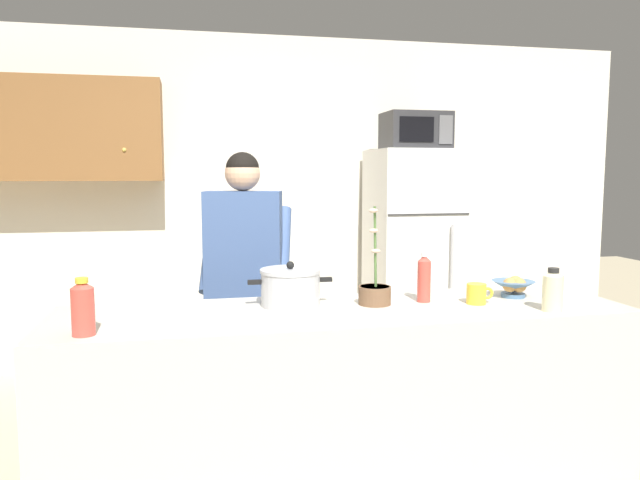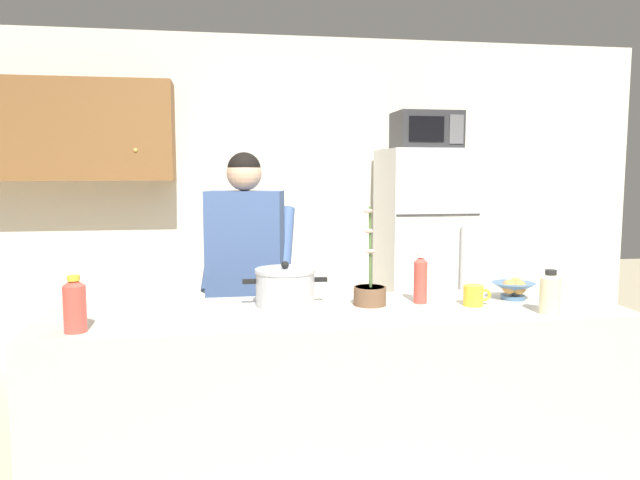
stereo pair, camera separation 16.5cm
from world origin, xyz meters
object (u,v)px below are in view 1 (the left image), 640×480
object	(u,v)px
bottle_mid_counter	(553,290)
bottle_far_corner	(83,307)
refrigerator	(412,259)
bottle_near_edge	(424,278)
person_near_pot	(244,264)
coffee_mug	(477,294)
bread_bowl	(514,287)
microwave	(415,131)
cooking_pot	(290,287)
potted_orchid	(375,291)

from	to	relation	value
bottle_mid_counter	bottle_far_corner	bearing A→B (deg)	179.68
refrigerator	bottle_near_edge	size ratio (longest dim) A/B	7.24
person_near_pot	bottle_far_corner	xyz separation A→B (m)	(-0.68, -0.97, 0.01)
coffee_mug	bread_bowl	bearing A→B (deg)	22.29
coffee_mug	bottle_near_edge	xyz separation A→B (m)	(-0.22, 0.09, 0.07)
person_near_pot	bread_bowl	xyz separation A→B (m)	(1.25, -0.67, -0.05)
microwave	refrigerator	bearing A→B (deg)	90.07
refrigerator	bottle_near_edge	distance (m)	1.90
bottle_near_edge	bottle_far_corner	xyz separation A→B (m)	(-1.47, -0.29, -0.01)
person_near_pot	coffee_mug	distance (m)	1.27
cooking_pot	potted_orchid	size ratio (longest dim) A/B	0.86
microwave	potted_orchid	bearing A→B (deg)	-116.13
cooking_pot	bottle_mid_counter	distance (m)	1.16
coffee_mug	bottle_mid_counter	xyz separation A→B (m)	(0.26, -0.21, 0.05)
microwave	bottle_far_corner	world-z (taller)	microwave
refrigerator	person_near_pot	bearing A→B (deg)	-141.95
bread_bowl	bottle_far_corner	size ratio (longest dim) A/B	0.95
refrigerator	bottle_mid_counter	bearing A→B (deg)	-93.94
bottle_mid_counter	potted_orchid	world-z (taller)	potted_orchid
microwave	bread_bowl	bearing A→B (deg)	-95.01
coffee_mug	potted_orchid	bearing A→B (deg)	169.37
bread_bowl	bottle_mid_counter	xyz separation A→B (m)	(0.01, -0.31, 0.04)
person_near_pot	bread_bowl	bearing A→B (deg)	-28.26
microwave	bottle_mid_counter	bearing A→B (deg)	-93.98
person_near_pot	microwave	bearing A→B (deg)	37.50
refrigerator	person_near_pot	xyz separation A→B (m)	(-1.41, -1.10, 0.17)
bread_bowl	microwave	bearing A→B (deg)	84.99
microwave	bottle_near_edge	bearing A→B (deg)	-109.49
coffee_mug	bottle_mid_counter	world-z (taller)	bottle_mid_counter
refrigerator	potted_orchid	world-z (taller)	refrigerator
microwave	bottle_mid_counter	distance (m)	2.23
microwave	person_near_pot	xyz separation A→B (m)	(-1.41, -1.08, -0.82)
coffee_mug	microwave	bearing A→B (deg)	77.86
bottle_far_corner	cooking_pot	bearing A→B (deg)	22.11
bottle_near_edge	refrigerator	bearing A→B (deg)	70.73
coffee_mug	bottle_mid_counter	distance (m)	0.33
bottle_far_corner	bread_bowl	bearing A→B (deg)	8.66
person_near_pot	bottle_near_edge	xyz separation A→B (m)	(0.78, -0.68, 0.01)
microwave	coffee_mug	bearing A→B (deg)	-102.14
cooking_pot	bottle_mid_counter	size ratio (longest dim) A/B	2.02
bread_bowl	cooking_pot	bearing A→B (deg)	177.60
bottle_far_corner	bottle_near_edge	bearing A→B (deg)	11.08
microwave	bottle_far_corner	size ratio (longest dim) A/B	2.19
person_near_pot	coffee_mug	world-z (taller)	person_near_pot
microwave	person_near_pot	distance (m)	1.96
coffee_mug	person_near_pot	bearing A→B (deg)	142.48
refrigerator	coffee_mug	bearing A→B (deg)	-102.00
microwave	coffee_mug	distance (m)	2.09
bottle_far_corner	potted_orchid	world-z (taller)	potted_orchid
refrigerator	bread_bowl	size ratio (longest dim) A/B	8.22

